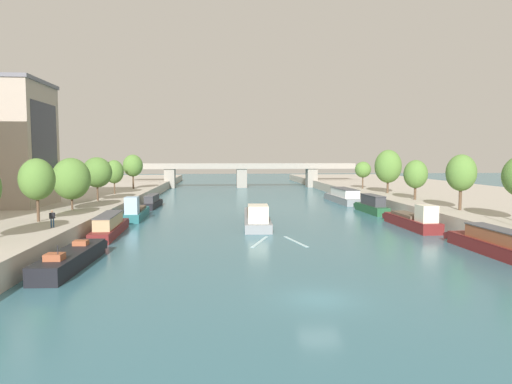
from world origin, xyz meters
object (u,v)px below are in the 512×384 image
person_on_quay (52,218)px  tree_left_midway (37,179)px  moored_boat_left_far (136,212)px  moored_boat_right_upstream (413,220)px  moored_boat_left_downstream (152,202)px  tree_right_midway (416,174)px  tree_left_by_lamp (97,172)px  tree_left_second (114,172)px  tree_right_by_lamp (461,173)px  tree_right_distant (388,166)px  moored_boat_right_second (495,243)px  moored_boat_left_end (110,226)px  tree_left_far (133,166)px  tree_right_past_mid (363,170)px  moored_boat_right_gap_after (372,205)px  tree_left_end_of_row (71,179)px  bridge_far (242,172)px  moored_boat_left_midway (72,259)px  moored_boat_right_downstream (344,196)px  barge_midriver (257,217)px

person_on_quay → tree_left_midway: bearing=124.8°
moored_boat_left_far → moored_boat_right_upstream: (34.96, -10.97, -0.01)m
moored_boat_left_downstream → tree_right_midway: bearing=-13.7°
moored_boat_right_upstream → tree_left_by_lamp: tree_left_by_lamp is taller
tree_left_second → tree_right_by_lamp: 56.12m
tree_left_midway → tree_right_distant: tree_right_distant is taller
moored_boat_right_second → tree_left_by_lamp: size_ratio=1.96×
moored_boat_left_end → moored_boat_left_downstream: bearing=88.6°
moored_boat_left_far → tree_left_by_lamp: tree_left_by_lamp is taller
moored_boat_right_second → tree_left_far: size_ratio=1.82×
moored_boat_right_second → moored_boat_right_upstream: (-0.82, 15.10, -0.06)m
tree_right_by_lamp → tree_right_past_mid: 37.93m
tree_right_midway → tree_right_past_mid: (-0.47, 24.25, -0.00)m
moored_boat_left_downstream → tree_right_past_mid: size_ratio=1.96×
moored_boat_right_gap_after → moored_boat_left_downstream: bearing=163.8°
moored_boat_left_downstream → tree_right_midway: tree_right_midway is taller
moored_boat_left_end → tree_left_end_of_row: (-6.33, 7.42, 4.87)m
tree_left_second → moored_boat_right_gap_after: bearing=-19.0°
tree_left_midway → tree_left_end_of_row: tree_left_end_of_row is taller
person_on_quay → moored_boat_right_gap_after: bearing=31.6°
tree_right_distant → moored_boat_right_second: bearing=-98.6°
tree_left_far → bridge_far: size_ratio=0.11×
tree_right_midway → tree_right_by_lamp: bearing=-91.2°
tree_right_distant → person_on_quay: bearing=-141.7°
moored_boat_left_far → tree_left_end_of_row: 10.10m
moored_boat_left_midway → tree_left_end_of_row: bearing=107.4°
moored_boat_right_second → tree_right_by_lamp: bearing=70.6°
tree_left_end_of_row → tree_right_past_mid: 58.75m
moored_boat_right_upstream → tree_right_distant: size_ratio=1.57×
moored_boat_right_second → tree_right_distant: bearing=81.4°
moored_boat_right_downstream → tree_right_distant: (7.25, -3.29, 5.72)m
moored_boat_right_upstream → moored_boat_right_downstream: (-0.03, 30.63, 0.17)m
moored_boat_right_downstream → person_on_quay: person_on_quay is taller
tree_right_distant → person_on_quay: size_ratio=4.84×
moored_boat_right_second → moored_boat_right_downstream: moored_boat_right_downstream is taller
moored_boat_right_upstream → person_on_quay: size_ratio=7.61×
tree_left_second → moored_boat_left_far: bearing=-69.0°
barge_midriver → tree_right_distant: tree_right_distant is taller
moored_boat_right_gap_after → tree_right_distant: size_ratio=1.36×
tree_left_midway → person_on_quay: size_ratio=3.99×
tree_left_second → bridge_far: tree_left_second is taller
tree_left_midway → tree_left_end_of_row: 10.27m
barge_midriver → tree_left_far: tree_left_far is taller
tree_left_second → moored_boat_right_upstream: bearing=-34.9°
tree_right_midway → person_on_quay: tree_right_midway is taller
moored_boat_left_end → moored_boat_left_far: (0.42, 13.11, -0.04)m
barge_midriver → tree_left_second: (-23.44, 24.43, 5.06)m
tree_left_by_lamp → tree_left_far: 25.41m
tree_left_by_lamp → moored_boat_right_gap_after: bearing=-2.7°
tree_left_second → tree_right_past_mid: 49.32m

